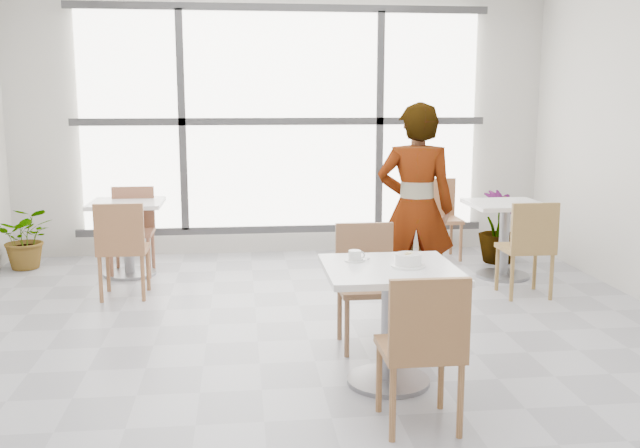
{
  "coord_description": "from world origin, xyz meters",
  "views": [
    {
      "loc": [
        -0.48,
        -4.54,
        1.76
      ],
      "look_at": [
        0.0,
        -0.3,
        1.0
      ],
      "focal_mm": 39.81,
      "sensor_mm": 36.0,
      "label": 1
    }
  ],
  "objects": [
    {
      "name": "floor",
      "position": [
        0.0,
        0.0,
        0.0
      ],
      "size": [
        7.0,
        7.0,
        0.0
      ],
      "primitive_type": "plane",
      "color": "#9E9EA5",
      "rests_on": "ground"
    },
    {
      "name": "wall_back",
      "position": [
        0.0,
        3.5,
        1.5
      ],
      "size": [
        6.0,
        0.0,
        6.0
      ],
      "primitive_type": "plane",
      "rotation": [
        1.57,
        0.0,
        0.0
      ],
      "color": "silver",
      "rests_on": "ground"
    },
    {
      "name": "wall_front",
      "position": [
        0.0,
        -3.5,
        1.5
      ],
      "size": [
        6.0,
        0.0,
        6.0
      ],
      "primitive_type": "plane",
      "rotation": [
        -1.57,
        0.0,
        0.0
      ],
      "color": "silver",
      "rests_on": "ground"
    },
    {
      "name": "window",
      "position": [
        0.0,
        3.44,
        1.5
      ],
      "size": [
        4.6,
        0.07,
        2.52
      ],
      "color": "white",
      "rests_on": "ground"
    },
    {
      "name": "main_table",
      "position": [
        0.42,
        -0.42,
        0.52
      ],
      "size": [
        0.8,
        0.8,
        0.75
      ],
      "color": "white",
      "rests_on": "ground"
    },
    {
      "name": "chair_near",
      "position": [
        0.46,
        -1.08,
        0.5
      ],
      "size": [
        0.42,
        0.42,
        0.87
      ],
      "rotation": [
        0.0,
        0.0,
        3.14
      ],
      "color": "#9E6B40",
      "rests_on": "ground"
    },
    {
      "name": "chair_far",
      "position": [
        0.41,
        0.32,
        0.5
      ],
      "size": [
        0.42,
        0.42,
        0.87
      ],
      "color": "#8C6141",
      "rests_on": "ground"
    },
    {
      "name": "oatmeal_bowl",
      "position": [
        0.52,
        -0.44,
        0.79
      ],
      "size": [
        0.21,
        0.21,
        0.1
      ],
      "color": "white",
      "rests_on": "main_table"
    },
    {
      "name": "coffee_cup",
      "position": [
        0.23,
        -0.25,
        0.78
      ],
      "size": [
        0.16,
        0.13,
        0.07
      ],
      "color": "silver",
      "rests_on": "main_table"
    },
    {
      "name": "person",
      "position": [
        0.94,
        1.06,
        0.86
      ],
      "size": [
        0.71,
        0.55,
        1.73
      ],
      "primitive_type": "imported",
      "rotation": [
        0.0,
        0.0,
        2.91
      ],
      "color": "black",
      "rests_on": "ground"
    },
    {
      "name": "bg_table_left",
      "position": [
        -1.6,
        2.57,
        0.49
      ],
      "size": [
        0.7,
        0.7,
        0.75
      ],
      "color": "white",
      "rests_on": "ground"
    },
    {
      "name": "bg_table_right",
      "position": [
        2.1,
        2.07,
        0.49
      ],
      "size": [
        0.7,
        0.7,
        0.75
      ],
      "color": "white",
      "rests_on": "ground"
    },
    {
      "name": "bg_chair_left_near",
      "position": [
        -1.52,
        1.7,
        0.5
      ],
      "size": [
        0.42,
        0.42,
        0.87
      ],
      "rotation": [
        0.0,
        0.0,
        3.14
      ],
      "color": "#9B653F",
      "rests_on": "ground"
    },
    {
      "name": "bg_chair_left_far",
      "position": [
        -1.57,
        2.67,
        0.5
      ],
      "size": [
        0.42,
        0.42,
        0.87
      ],
      "color": "#8F593F",
      "rests_on": "ground"
    },
    {
      "name": "bg_chair_right_near",
      "position": [
        2.04,
        1.33,
        0.5
      ],
      "size": [
        0.42,
        0.42,
        0.87
      ],
      "rotation": [
        0.0,
        0.0,
        3.14
      ],
      "color": "#9E7841",
      "rests_on": "ground"
    },
    {
      "name": "bg_chair_right_far",
      "position": [
        1.71,
        3.04,
        0.5
      ],
      "size": [
        0.42,
        0.42,
        0.87
      ],
      "color": "#9F6944",
      "rests_on": "ground"
    },
    {
      "name": "plant_left",
      "position": [
        -2.7,
        2.98,
        0.33
      ],
      "size": [
        0.62,
        0.54,
        0.65
      ],
      "primitive_type": "imported",
      "rotation": [
        0.0,
        0.0,
        0.06
      ],
      "color": "#3D7D3C",
      "rests_on": "ground"
    },
    {
      "name": "plant_right",
      "position": [
        2.28,
        2.7,
        0.39
      ],
      "size": [
        0.57,
        0.57,
        0.77
      ],
      "primitive_type": "imported",
      "rotation": [
        0.0,
        0.0,
        0.43
      ],
      "color": "#678C4F",
      "rests_on": "ground"
    }
  ]
}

